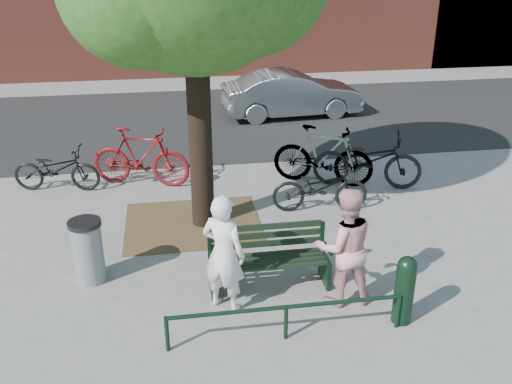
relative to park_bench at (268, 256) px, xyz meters
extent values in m
plane|color=gray|center=(0.00, -0.08, -0.48)|extent=(90.00, 90.00, 0.00)
cube|color=brown|center=(-1.00, 2.12, -0.47)|extent=(2.40, 2.00, 0.02)
cube|color=black|center=(0.00, 8.42, -0.47)|extent=(40.00, 7.00, 0.01)
cube|color=black|center=(-0.84, -0.08, -0.25)|extent=(0.06, 0.52, 0.45)
cube|color=black|center=(-0.84, 0.15, 0.19)|extent=(0.06, 0.06, 0.44)
cylinder|color=black|center=(-0.84, -0.18, 0.15)|extent=(0.04, 0.36, 0.04)
cube|color=black|center=(0.84, -0.08, -0.25)|extent=(0.06, 0.52, 0.45)
cube|color=black|center=(0.84, 0.15, 0.19)|extent=(0.06, 0.06, 0.44)
cylinder|color=black|center=(0.84, -0.18, 0.15)|extent=(0.04, 0.36, 0.04)
cube|color=black|center=(0.00, -0.08, -0.03)|extent=(1.64, 0.46, 0.04)
cube|color=black|center=(0.00, 0.15, 0.26)|extent=(1.64, 0.03, 0.47)
cylinder|color=black|center=(-1.50, -1.28, -0.23)|extent=(0.06, 0.06, 0.50)
cylinder|color=black|center=(0.00, -1.28, -0.23)|extent=(0.06, 0.06, 0.50)
cylinder|color=black|center=(1.50, -1.28, -0.23)|extent=(0.06, 0.06, 0.50)
cylinder|color=black|center=(0.00, -1.28, 0.00)|extent=(3.00, 0.06, 0.06)
cylinder|color=black|center=(-0.80, 2.12, 1.42)|extent=(0.40, 0.40, 3.80)
imported|color=silver|center=(-0.70, -0.47, 0.38)|extent=(0.75, 0.69, 1.71)
imported|color=pink|center=(0.95, -0.57, 0.38)|extent=(0.85, 0.67, 1.73)
cylinder|color=black|center=(1.61, -1.16, -0.05)|extent=(0.26, 0.26, 0.86)
sphere|color=black|center=(1.61, -1.16, 0.38)|extent=(0.26, 0.26, 0.26)
cylinder|color=gray|center=(-2.61, 0.52, -0.02)|extent=(0.44, 0.44, 0.93)
cylinder|color=black|center=(-2.61, 0.52, 0.48)|extent=(0.49, 0.49, 0.07)
imported|color=black|center=(-3.61, 4.07, -0.02)|extent=(1.83, 0.92, 0.92)
imported|color=#5E0D0F|center=(-1.93, 4.08, 0.14)|extent=(2.14, 1.18, 1.24)
imported|color=black|center=(1.40, 2.33, -0.01)|extent=(1.84, 0.78, 0.94)
imported|color=gray|center=(1.79, 3.57, 0.15)|extent=(2.13, 1.40, 1.25)
imported|color=black|center=(2.64, 3.28, 0.10)|extent=(2.33, 1.40, 1.16)
imported|color=slate|center=(2.20, 8.50, 0.17)|extent=(4.01, 1.66, 1.29)
camera|label=1|loc=(-1.31, -7.08, 4.25)|focal=40.00mm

